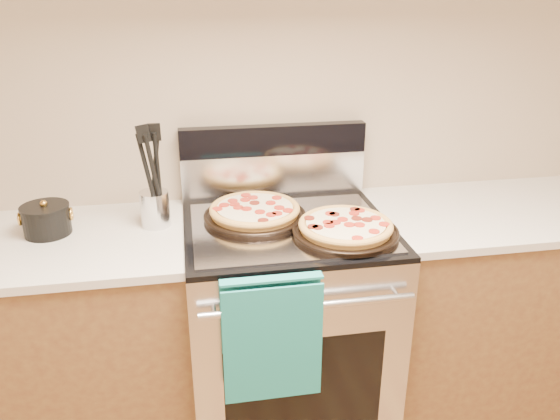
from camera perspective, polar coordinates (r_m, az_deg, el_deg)
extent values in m
plane|color=tan|center=(2.23, -0.89, 12.32)|extent=(4.00, 0.00, 4.00)
cube|color=#B7B7BC|center=(2.26, 0.71, -12.47)|extent=(0.76, 0.68, 0.90)
cube|color=black|center=(2.00, 2.57, -17.89)|extent=(0.56, 0.01, 0.40)
cube|color=black|center=(2.03, 0.77, -1.77)|extent=(0.76, 0.68, 0.02)
cube|color=silver|center=(2.28, -0.68, 3.70)|extent=(0.76, 0.06, 0.18)
cube|color=black|center=(2.23, -0.69, 7.34)|extent=(0.76, 0.06, 0.12)
cylinder|color=silver|center=(1.76, 3.06, -10.01)|extent=(0.70, 0.03, 0.03)
cube|color=gray|center=(2.00, 0.93, -1.77)|extent=(0.70, 0.55, 0.01)
cube|color=brown|center=(2.32, -21.96, -13.54)|extent=(1.00, 0.62, 0.88)
cube|color=beige|center=(2.10, -23.74, -3.37)|extent=(1.02, 0.64, 0.03)
cube|color=brown|center=(2.57, 20.49, -9.54)|extent=(1.00, 0.62, 0.88)
cube|color=beige|center=(2.38, 21.97, -0.16)|extent=(1.02, 0.64, 0.03)
cylinder|color=silver|center=(2.07, -12.93, 0.12)|extent=(0.11, 0.11, 0.13)
cylinder|color=black|center=(2.13, -23.20, -1.05)|extent=(0.18, 0.18, 0.10)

